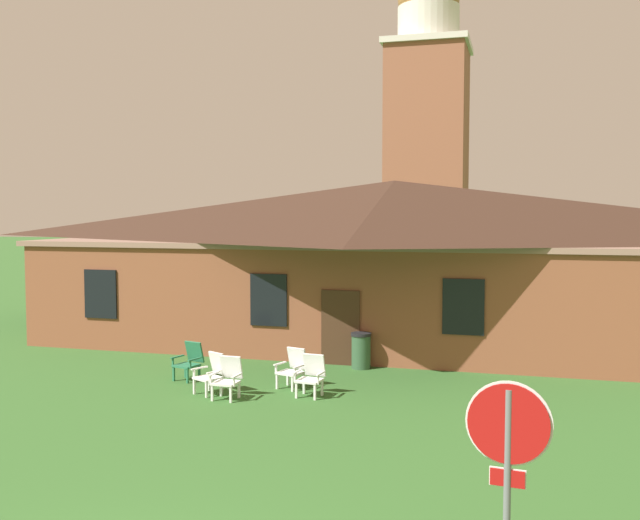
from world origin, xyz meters
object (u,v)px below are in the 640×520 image
at_px(lawn_chair_middle, 293,367).
at_px(lawn_chair_right_end, 311,374).
at_px(lawn_chair_near_door, 212,372).
at_px(trash_bin, 361,350).
at_px(stop_sign, 508,463).
at_px(lawn_chair_left_end, 228,377).
at_px(lawn_chair_by_porch, 190,360).

distance_m(lawn_chair_middle, lawn_chair_right_end, 0.91).
xyz_separation_m(lawn_chair_near_door, trash_bin, (2.80, 3.58, -0.00)).
xyz_separation_m(stop_sign, trash_bin, (-4.07, 12.03, -1.42)).
height_order(stop_sign, lawn_chair_near_door, stop_sign).
distance_m(lawn_chair_near_door, trash_bin, 4.55).
relative_size(stop_sign, lawn_chair_left_end, 2.81).
distance_m(stop_sign, lawn_chair_by_porch, 12.56).
relative_size(lawn_chair_right_end, trash_bin, 0.98).
distance_m(lawn_chair_left_end, lawn_chair_right_end, 1.93).
bearing_deg(stop_sign, trash_bin, 108.69).
height_order(stop_sign, lawn_chair_left_end, stop_sign).
distance_m(stop_sign, trash_bin, 12.78).
bearing_deg(lawn_chair_left_end, lawn_chair_by_porch, 139.34).
relative_size(stop_sign, lawn_chair_near_door, 2.81).
height_order(lawn_chair_by_porch, lawn_chair_left_end, same).
distance_m(lawn_chair_by_porch, lawn_chair_near_door, 1.59).
bearing_deg(lawn_chair_right_end, lawn_chair_middle, 135.90).
xyz_separation_m(lawn_chair_right_end, trash_bin, (0.48, 3.16, -0.00)).
relative_size(stop_sign, lawn_chair_right_end, 2.81).
bearing_deg(stop_sign, lawn_chair_middle, 118.70).
height_order(lawn_chair_by_porch, lawn_chair_middle, same).
bearing_deg(lawn_chair_right_end, trash_bin, 81.31).
distance_m(lawn_chair_right_end, trash_bin, 3.19).
bearing_deg(lawn_chair_left_end, stop_sign, -52.12).
distance_m(lawn_chair_near_door, lawn_chair_middle, 1.97).
height_order(lawn_chair_left_end, lawn_chair_middle, same).
bearing_deg(lawn_chair_left_end, trash_bin, 59.84).
relative_size(lawn_chair_near_door, trash_bin, 0.98).
xyz_separation_m(lawn_chair_left_end, lawn_chair_middle, (1.13, 1.37, 0.00)).
height_order(lawn_chair_right_end, trash_bin, trash_bin).
bearing_deg(lawn_chair_near_door, lawn_chair_middle, 32.37).
bearing_deg(lawn_chair_by_porch, trash_bin, 32.05).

